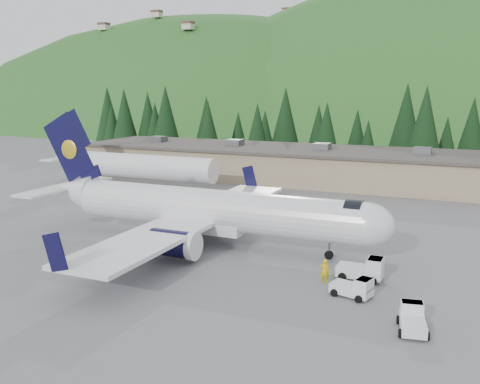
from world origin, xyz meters
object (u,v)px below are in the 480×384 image
Objects in this scene: baggage_tug_a at (355,288)px; baggage_tug_c at (412,319)px; second_airliner at (130,165)px; airliner at (204,210)px; ramp_worker at (325,271)px; baggage_tug_b at (364,270)px; terminal_building at (291,163)px.

baggage_tug_c is (4.31, -3.78, 0.01)m from baggage_tug_a.
second_airliner is at bearing 42.02° from baggage_tug_c.
baggage_tug_a is at bearing 37.93° from baggage_tug_c.
airliner reaches higher than ramp_worker.
airliner is 11.73× the size of baggage_tug_c.
baggage_tug_b is 1.11× the size of baggage_tug_c.
second_airliner is 55.40m from baggage_tug_c.
second_airliner is 49.69m from baggage_tug_a.
airliner reaches higher than second_airliner.
terminal_building reaches higher than ramp_worker.
airliner is 38.21m from terminal_building.
ramp_worker reaches higher than baggage_tug_c.
second_airliner is (-23.85, 22.00, 0.08)m from airliner.
airliner is at bearing -84.08° from terminal_building.
airliner is 16.49m from baggage_tug_b.
airliner is 11.75× the size of baggage_tug_a.
terminal_building is (-19.87, 45.66, 1.94)m from baggage_tug_a.
ramp_worker is (13.24, -5.75, -2.31)m from airliner.
ramp_worker is (37.09, -27.76, -2.38)m from second_airliner.
baggage_tug_c is 55.07m from terminal_building.
airliner reaches higher than baggage_tug_b.
baggage_tug_a is 0.90× the size of baggage_tug_b.
second_airliner reaches higher than baggage_tug_b.
airliner is 1.33× the size of second_airliner.
second_airliner is 0.39× the size of terminal_building.
baggage_tug_b reaches higher than baggage_tug_a.
ramp_worker is at bearing 40.10° from baggage_tug_c.
baggage_tug_c is at bearing -29.59° from airliner.
second_airliner is 46.39m from ramp_worker.
terminal_building is at bearing -80.30° from ramp_worker.
terminal_building is (-19.79, 41.86, 1.80)m from baggage_tug_b.
airliner is at bearing 168.75° from baggage_tug_a.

